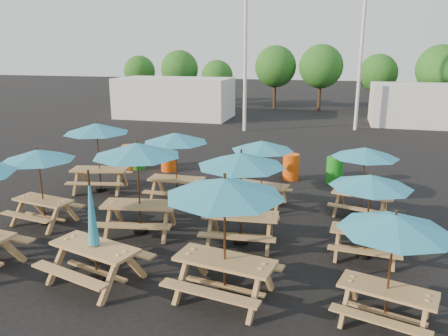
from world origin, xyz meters
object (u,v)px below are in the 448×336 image
(picnic_unit_7, at_px, (241,165))
(waste_bin_2, at_px, (168,159))
(picnic_unit_2, at_px, (97,132))
(picnic_unit_8, at_px, (262,149))
(picnic_unit_11, at_px, (365,156))
(picnic_unit_4, at_px, (137,155))
(picnic_unit_10, at_px, (371,186))
(waste_bin_0, at_px, (130,157))
(picnic_unit_9, at_px, (394,229))
(picnic_unit_6, at_px, (225,194))
(picnic_unit_3, at_px, (94,237))
(waste_bin_3, at_px, (291,167))
(waste_bin_4, at_px, (335,170))
(picnic_unit_5, at_px, (176,141))
(waste_bin_1, at_px, (138,157))
(picnic_unit_1, at_px, (38,159))

(picnic_unit_7, relative_size, waste_bin_2, 2.44)
(picnic_unit_2, bearing_deg, picnic_unit_8, -12.32)
(picnic_unit_11, bearing_deg, picnic_unit_4, -139.59)
(picnic_unit_10, bearing_deg, waste_bin_0, 151.54)
(picnic_unit_7, distance_m, picnic_unit_8, 2.90)
(picnic_unit_8, distance_m, picnic_unit_9, 6.40)
(picnic_unit_6, bearing_deg, waste_bin_2, 127.80)
(picnic_unit_3, distance_m, waste_bin_2, 8.77)
(picnic_unit_9, height_order, waste_bin_3, picnic_unit_9)
(picnic_unit_10, height_order, waste_bin_2, picnic_unit_10)
(picnic_unit_7, xyz_separation_m, waste_bin_4, (2.21, 5.91, -1.59))
(picnic_unit_4, height_order, waste_bin_2, picnic_unit_4)
(waste_bin_2, bearing_deg, picnic_unit_5, -64.01)
(picnic_unit_9, relative_size, waste_bin_2, 2.42)
(picnic_unit_3, relative_size, waste_bin_1, 2.52)
(picnic_unit_9, bearing_deg, picnic_unit_3, -164.70)
(picnic_unit_4, bearing_deg, picnic_unit_8, 37.56)
(picnic_unit_4, height_order, picnic_unit_9, picnic_unit_4)
(picnic_unit_5, relative_size, waste_bin_4, 2.32)
(picnic_unit_9, bearing_deg, picnic_unit_11, 107.83)
(picnic_unit_8, bearing_deg, picnic_unit_1, -142.52)
(waste_bin_3, bearing_deg, picnic_unit_2, -154.01)
(picnic_unit_9, bearing_deg, picnic_unit_7, 156.48)
(picnic_unit_4, bearing_deg, picnic_unit_7, -8.37)
(picnic_unit_2, bearing_deg, picnic_unit_11, -12.85)
(picnic_unit_1, relative_size, picnic_unit_11, 0.99)
(waste_bin_1, height_order, waste_bin_3, same)
(picnic_unit_5, bearing_deg, picnic_unit_2, 173.17)
(picnic_unit_7, relative_size, picnic_unit_8, 1.08)
(picnic_unit_2, distance_m, waste_bin_2, 3.66)
(picnic_unit_1, distance_m, waste_bin_4, 10.01)
(waste_bin_2, bearing_deg, picnic_unit_4, -75.20)
(picnic_unit_2, distance_m, picnic_unit_6, 8.05)
(picnic_unit_3, xyz_separation_m, waste_bin_1, (-3.10, 8.57, -0.52))
(picnic_unit_4, xyz_separation_m, waste_bin_0, (-3.26, 5.92, -1.68))
(picnic_unit_9, distance_m, waste_bin_3, 9.12)
(picnic_unit_4, xyz_separation_m, waste_bin_3, (3.35, 6.03, -1.68))
(picnic_unit_3, height_order, waste_bin_1, picnic_unit_3)
(picnic_unit_10, xyz_separation_m, picnic_unit_11, (0.01, 2.79, 0.03))
(picnic_unit_7, bearing_deg, picnic_unit_4, 176.39)
(picnic_unit_2, height_order, waste_bin_4, picnic_unit_2)
(picnic_unit_7, xyz_separation_m, picnic_unit_10, (3.02, -0.01, -0.29))
(picnic_unit_2, xyz_separation_m, picnic_unit_9, (8.91, -5.57, -0.25))
(picnic_unit_5, height_order, picnic_unit_7, picnic_unit_7)
(picnic_unit_10, bearing_deg, picnic_unit_6, -133.03)
(picnic_unit_7, xyz_separation_m, waste_bin_2, (-4.32, 5.96, -1.59))
(picnic_unit_3, bearing_deg, picnic_unit_2, 134.93)
(picnic_unit_5, bearing_deg, picnic_unit_8, 3.46)
(picnic_unit_2, bearing_deg, waste_bin_1, 78.15)
(picnic_unit_5, distance_m, waste_bin_1, 4.66)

